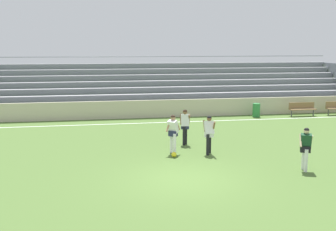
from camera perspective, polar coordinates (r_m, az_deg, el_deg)
The scene contains 11 objects.
ground_plane at distance 13.86m, azimuth 2.21°, elevation -9.31°, with size 160.00×160.00×0.00m, color #4C6B30.
field_line_sideline at distance 23.69m, azimuth -2.78°, elevation -1.08°, with size 44.00×0.12×0.01m, color white.
sideline_wall at distance 25.27m, azimuth -3.24°, elevation 0.94°, with size 48.00×0.16×1.15m, color beige.
bleacher_stand at distance 29.03m, azimuth 0.10°, elevation 4.37°, with size 27.90×5.77×3.78m.
bench_far_right at distance 27.42m, azimuth 18.98°, elevation 1.07°, with size 1.80×0.40×0.90m.
trash_bin at distance 26.23m, azimuth 12.75°, elevation 0.76°, with size 0.48×0.48×0.89m, color #2D7F3D.
player_white_overlapping at distance 16.81m, azimuth 0.74°, elevation -2.22°, with size 0.71×0.54×1.70m.
player_white_trailing_run at distance 16.81m, azimuth 6.00°, elevation -2.32°, with size 0.44×0.54×1.68m.
player_dark_wide_right at distance 15.39m, azimuth 19.43°, elevation -4.13°, with size 0.61×0.45×1.64m.
player_white_challenging at distance 18.35m, azimuth 2.49°, elevation -1.21°, with size 0.47×0.40×1.68m.
soccer_ball at distance 16.49m, azimuth 0.87°, elevation -5.70°, with size 0.22×0.22×0.22m, color yellow.
Camera 1 is at (-2.65, -12.80, 4.62)m, focal length 41.80 mm.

